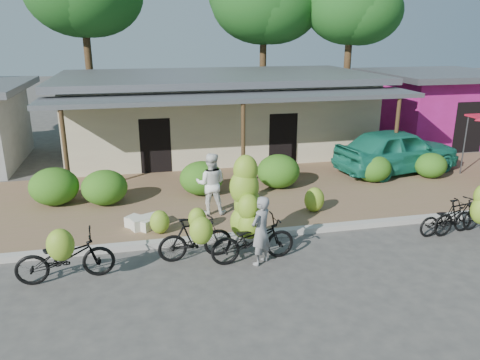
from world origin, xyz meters
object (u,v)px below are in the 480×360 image
at_px(tree_near_right, 347,5).
at_px(bike_center, 249,221).
at_px(bike_far_left, 65,256).
at_px(sack_far, 140,223).
at_px(sack_near, 147,222).
at_px(bike_far_right, 447,218).
at_px(bystander, 211,184).
at_px(vendor, 261,231).
at_px(teal_van, 397,150).
at_px(bike_left, 196,237).
at_px(bike_right, 466,213).

bearing_deg(tree_near_right, bike_center, -121.52).
relative_size(bike_far_left, sack_far, 2.75).
relative_size(tree_near_right, sack_near, 9.46).
height_order(bike_far_right, bystander, bystander).
height_order(vendor, teal_van, teal_van).
distance_m(bike_center, vendor, 0.44).
distance_m(sack_far, vendor, 3.59).
bearing_deg(bike_far_left, bystander, -55.78).
bearing_deg(bike_left, bike_far_left, 92.01).
bearing_deg(teal_van, sack_near, 97.98).
xyz_separation_m(bike_left, sack_near, (-1.06, 1.93, -0.32)).
height_order(tree_near_right, bike_far_left, tree_near_right).
xyz_separation_m(tree_near_right, sack_far, (-10.82, -11.62, -6.01)).
distance_m(bike_far_left, bike_right, 9.68).
xyz_separation_m(bike_far_right, teal_van, (1.51, 5.08, 0.49)).
relative_size(tree_near_right, bike_left, 4.54).
bearing_deg(teal_van, bystander, 98.13).
relative_size(bike_far_left, bike_center, 0.86).
distance_m(bike_far_left, bike_far_right, 9.33).
bearing_deg(bike_center, bike_far_right, -93.77).
height_order(bike_far_left, bike_center, bike_center).
bearing_deg(teal_van, sack_far, 97.72).
xyz_separation_m(sack_far, vendor, (2.64, -2.37, 0.55)).
distance_m(bike_center, bike_far_right, 5.31).
bearing_deg(bike_center, teal_van, -57.62).
height_order(bike_center, teal_van, bike_center).
xyz_separation_m(bike_left, vendor, (1.40, -0.45, 0.22)).
bearing_deg(teal_van, bike_left, 111.17).
distance_m(tree_near_right, bystander, 15.04).
bearing_deg(bike_center, bike_left, 82.54).
relative_size(tree_near_right, bike_far_left, 3.90).
bearing_deg(bike_far_left, teal_van, -68.02).
relative_size(vendor, bystander, 0.92).
relative_size(sack_near, vendor, 0.53).
bearing_deg(bystander, bike_right, 170.88).
relative_size(bike_far_left, bike_right, 1.23).
height_order(tree_near_right, sack_near, tree_near_right).
bearing_deg(sack_near, bike_far_right, -13.94).
distance_m(tree_near_right, bike_left, 17.53).
bearing_deg(bike_left, bike_center, -97.24).
height_order(bike_far_right, teal_van, teal_van).
distance_m(tree_near_right, bike_right, 15.07).
bearing_deg(bystander, sack_far, 32.55).
height_order(bystander, teal_van, bystander).
height_order(bike_left, sack_far, bike_left).
bearing_deg(tree_near_right, teal_van, -100.37).
bearing_deg(sack_near, bike_center, -40.91).
distance_m(bike_left, sack_far, 2.31).
distance_m(bike_far_left, sack_near, 2.87).
height_order(bike_left, vendor, vendor).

